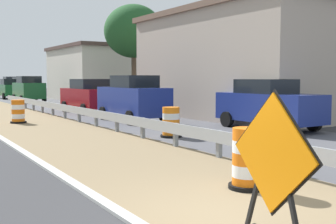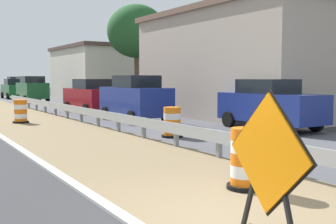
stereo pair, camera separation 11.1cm
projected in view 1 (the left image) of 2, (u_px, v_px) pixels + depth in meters
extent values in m
plane|color=#333335|center=(236.00, 220.00, 6.04)|extent=(160.00, 160.00, 0.00)
cube|color=#7F6B4C|center=(280.00, 210.00, 6.50)|extent=(4.18, 120.00, 0.01)
cube|color=#999EA3|center=(277.00, 148.00, 8.99)|extent=(0.08, 55.22, 0.32)
cube|color=slate|center=(279.00, 157.00, 9.04)|extent=(0.12, 0.12, 0.70)
cube|color=slate|center=(219.00, 144.00, 10.77)|extent=(0.12, 0.12, 0.70)
cube|color=slate|center=(176.00, 135.00, 12.51)|extent=(0.12, 0.12, 0.70)
cube|color=slate|center=(143.00, 128.00, 14.24)|extent=(0.12, 0.12, 0.70)
cube|color=slate|center=(117.00, 123.00, 15.97)|extent=(0.12, 0.12, 0.70)
cube|color=slate|center=(96.00, 118.00, 17.70)|extent=(0.12, 0.12, 0.70)
cube|color=slate|center=(79.00, 115.00, 19.43)|extent=(0.12, 0.12, 0.70)
cube|color=slate|center=(65.00, 112.00, 21.16)|extent=(0.12, 0.12, 0.70)
cube|color=slate|center=(53.00, 109.00, 22.89)|extent=(0.12, 0.12, 0.70)
cube|color=slate|center=(43.00, 107.00, 24.62)|extent=(0.12, 0.12, 0.70)
cube|color=slate|center=(33.00, 105.00, 26.35)|extent=(0.12, 0.12, 0.70)
cube|color=slate|center=(26.00, 103.00, 28.08)|extent=(0.12, 0.12, 0.70)
cube|color=slate|center=(19.00, 102.00, 29.81)|extent=(0.12, 0.12, 0.70)
cube|color=slate|center=(12.00, 101.00, 31.55)|extent=(0.12, 0.12, 0.70)
cube|color=black|center=(293.00, 210.00, 4.84)|extent=(0.09, 0.39, 1.06)
cube|color=black|center=(255.00, 195.00, 5.46)|extent=(0.09, 0.39, 1.06)
cube|color=orange|center=(272.00, 153.00, 5.09)|extent=(0.17, 1.47, 1.47)
cube|color=black|center=(273.00, 153.00, 5.10)|extent=(0.16, 1.55, 1.56)
cylinder|color=orange|center=(246.00, 183.00, 7.76)|extent=(0.54, 0.54, 0.23)
cylinder|color=white|center=(247.00, 171.00, 7.74)|extent=(0.54, 0.54, 0.23)
cylinder|color=orange|center=(247.00, 158.00, 7.72)|extent=(0.54, 0.54, 0.23)
cylinder|color=white|center=(247.00, 146.00, 7.70)|extent=(0.54, 0.54, 0.23)
cylinder|color=orange|center=(247.00, 134.00, 7.69)|extent=(0.54, 0.54, 0.23)
cylinder|color=black|center=(246.00, 186.00, 7.76)|extent=(0.67, 0.67, 0.08)
cylinder|color=orange|center=(171.00, 134.00, 14.51)|extent=(0.59, 0.59, 0.21)
cylinder|color=white|center=(171.00, 128.00, 14.49)|extent=(0.59, 0.59, 0.21)
cylinder|color=orange|center=(171.00, 122.00, 14.48)|extent=(0.59, 0.59, 0.21)
cylinder|color=white|center=(171.00, 116.00, 14.46)|extent=(0.59, 0.59, 0.21)
cylinder|color=orange|center=(171.00, 110.00, 14.44)|extent=(0.59, 0.59, 0.21)
cylinder|color=black|center=(171.00, 136.00, 14.52)|extent=(0.74, 0.74, 0.08)
cylinder|color=orange|center=(18.00, 121.00, 19.04)|extent=(0.57, 0.57, 0.21)
cylinder|color=white|center=(18.00, 116.00, 19.02)|extent=(0.57, 0.57, 0.21)
cylinder|color=orange|center=(18.00, 112.00, 19.00)|extent=(0.57, 0.57, 0.21)
cylinder|color=white|center=(18.00, 107.00, 18.99)|extent=(0.57, 0.57, 0.21)
cylinder|color=orange|center=(18.00, 102.00, 18.97)|extent=(0.57, 0.57, 0.21)
cylinder|color=black|center=(18.00, 122.00, 19.04)|extent=(0.71, 0.71, 0.08)
cube|color=#195128|center=(11.00, 90.00, 41.51)|extent=(1.87, 4.05, 1.07)
cube|color=black|center=(11.00, 82.00, 41.31)|extent=(1.66, 1.88, 0.56)
cylinder|color=black|center=(17.00, 95.00, 43.16)|extent=(0.23, 0.64, 0.64)
cylinder|color=black|center=(4.00, 96.00, 39.95)|extent=(0.23, 0.64, 0.64)
cylinder|color=black|center=(24.00, 96.00, 40.93)|extent=(0.23, 0.64, 0.64)
cube|color=navy|center=(269.00, 107.00, 16.76)|extent=(1.86, 4.47, 1.10)
cube|color=black|center=(266.00, 86.00, 16.84)|extent=(1.65, 2.07, 0.56)
cylinder|color=black|center=(314.00, 123.00, 16.05)|extent=(0.23, 0.64, 0.64)
cylinder|color=black|center=(281.00, 126.00, 15.08)|extent=(0.23, 0.64, 0.64)
cylinder|color=black|center=(258.00, 117.00, 18.52)|extent=(0.23, 0.64, 0.64)
cylinder|color=black|center=(227.00, 119.00, 17.55)|extent=(0.23, 0.64, 0.64)
cube|color=#195128|center=(29.00, 91.00, 35.69)|extent=(1.86, 4.03, 1.31)
cube|color=black|center=(29.00, 79.00, 35.48)|extent=(1.65, 1.86, 0.56)
cylinder|color=black|center=(14.00, 98.00, 36.37)|extent=(0.23, 0.64, 0.64)
cylinder|color=black|center=(36.00, 97.00, 37.34)|extent=(0.23, 0.64, 0.64)
cylinder|color=black|center=(22.00, 99.00, 34.15)|extent=(0.23, 0.64, 0.64)
cylinder|color=black|center=(44.00, 99.00, 35.12)|extent=(0.23, 0.64, 0.64)
cube|color=#4C5156|center=(100.00, 94.00, 30.68)|extent=(2.02, 4.53, 1.07)
cube|color=black|center=(99.00, 83.00, 30.77)|extent=(1.74, 2.12, 0.56)
cylinder|color=black|center=(120.00, 102.00, 29.90)|extent=(0.24, 0.65, 0.64)
cylinder|color=black|center=(95.00, 103.00, 28.99)|extent=(0.24, 0.65, 0.64)
cylinder|color=black|center=(105.00, 100.00, 32.45)|extent=(0.24, 0.65, 0.64)
cylinder|color=black|center=(81.00, 101.00, 31.54)|extent=(0.24, 0.65, 0.64)
cube|color=maroon|center=(88.00, 98.00, 24.65)|extent=(1.95, 4.55, 1.10)
cube|color=black|center=(89.00, 84.00, 24.43)|extent=(1.68, 2.12, 0.56)
cylinder|color=black|center=(65.00, 106.00, 25.42)|extent=(0.24, 0.65, 0.64)
cylinder|color=black|center=(92.00, 105.00, 26.42)|extent=(0.24, 0.65, 0.64)
cylinder|color=black|center=(84.00, 110.00, 22.97)|extent=(0.24, 0.65, 0.64)
cylinder|color=black|center=(114.00, 108.00, 23.96)|extent=(0.24, 0.65, 0.64)
cube|color=silver|center=(12.00, 86.00, 56.14)|extent=(1.90, 4.71, 1.34)
cube|color=black|center=(11.00, 79.00, 56.23)|extent=(1.69, 2.17, 0.56)
cylinder|color=black|center=(22.00, 91.00, 55.39)|extent=(0.22, 0.64, 0.64)
cylinder|color=black|center=(7.00, 91.00, 54.39)|extent=(0.22, 0.64, 0.64)
cylinder|color=black|center=(16.00, 90.00, 58.00)|extent=(0.22, 0.64, 0.64)
cylinder|color=black|center=(2.00, 91.00, 57.01)|extent=(0.22, 0.64, 0.64)
cube|color=navy|center=(133.00, 101.00, 19.79)|extent=(1.77, 4.35, 1.27)
cube|color=black|center=(134.00, 81.00, 19.57)|extent=(1.58, 2.01, 0.56)
cylinder|color=black|center=(103.00, 113.00, 20.58)|extent=(0.23, 0.64, 0.64)
cylinder|color=black|center=(135.00, 112.00, 21.51)|extent=(0.23, 0.64, 0.64)
cylinder|color=black|center=(130.00, 118.00, 18.17)|extent=(0.23, 0.64, 0.64)
cylinder|color=black|center=(165.00, 116.00, 19.10)|extent=(0.23, 0.64, 0.64)
cube|color=silver|center=(22.00, 87.00, 51.02)|extent=(1.83, 4.61, 1.23)
cube|color=black|center=(21.00, 80.00, 51.10)|extent=(1.62, 2.13, 0.56)
cylinder|color=black|center=(33.00, 92.00, 50.28)|extent=(0.23, 0.64, 0.64)
cylinder|color=black|center=(17.00, 93.00, 49.33)|extent=(0.23, 0.64, 0.64)
cylinder|color=black|center=(26.00, 92.00, 52.82)|extent=(0.23, 0.64, 0.64)
cylinder|color=black|center=(11.00, 92.00, 51.87)|extent=(0.23, 0.64, 0.64)
cube|color=#AD9E8E|center=(254.00, 66.00, 22.81)|extent=(8.23, 11.51, 5.31)
cube|color=brown|center=(255.00, 14.00, 22.59)|extent=(8.56, 11.97, 0.30)
cube|color=beige|center=(102.00, 75.00, 40.08)|extent=(7.63, 10.05, 4.68)
cube|color=#4C3833|center=(102.00, 48.00, 39.88)|extent=(7.94, 10.45, 0.30)
cylinder|color=brown|center=(273.00, 38.00, 17.80)|extent=(0.24, 0.24, 7.40)
cylinder|color=#4C3D2D|center=(134.00, 80.00, 30.99)|extent=(0.36, 0.36, 3.71)
ellipsoid|color=#1E4C23|center=(134.00, 31.00, 30.70)|extent=(4.30, 4.30, 3.87)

